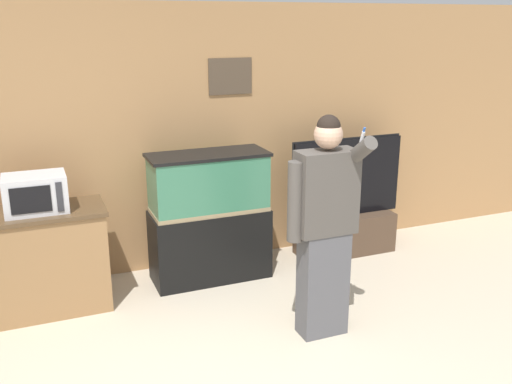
% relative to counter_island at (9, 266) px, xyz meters
% --- Properties ---
extents(wall_back_paneled, '(10.00, 0.08, 2.60)m').
position_rel_counter_island_xyz_m(wall_back_paneled, '(1.36, 0.53, 0.85)').
color(wall_back_paneled, '#A87A4C').
rests_on(wall_back_paneled, ground_plane).
extents(counter_island, '(1.63, 0.56, 0.91)m').
position_rel_counter_island_xyz_m(counter_island, '(0.00, 0.00, 0.00)').
color(counter_island, olive).
rests_on(counter_island, ground_plane).
extents(microwave, '(0.50, 0.37, 0.31)m').
position_rel_counter_island_xyz_m(microwave, '(0.27, -0.01, 0.61)').
color(microwave, silver).
rests_on(microwave, counter_island).
extents(aquarium_on_stand, '(1.12, 0.48, 1.25)m').
position_rel_counter_island_xyz_m(aquarium_on_stand, '(1.79, 0.09, 0.17)').
color(aquarium_on_stand, black).
rests_on(aquarium_on_stand, ground_plane).
extents(tv_on_stand, '(1.27, 0.40, 1.26)m').
position_rel_counter_island_xyz_m(tv_on_stand, '(3.34, 0.14, -0.09)').
color(tv_on_stand, '#4C3828').
rests_on(tv_on_stand, ground_plane).
extents(person_standing, '(0.56, 0.42, 1.77)m').
position_rel_counter_island_xyz_m(person_standing, '(2.30, -1.24, 0.47)').
color(person_standing, '#515156').
rests_on(person_standing, ground_plane).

